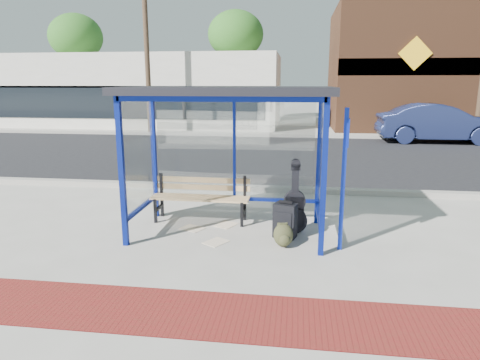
# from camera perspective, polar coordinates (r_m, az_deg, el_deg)

# --- Properties ---
(ground) EXTENTS (120.00, 120.00, 0.00)m
(ground) POSITION_cam_1_polar(r_m,az_deg,el_deg) (7.29, -1.58, -7.06)
(ground) COLOR #B2ADA0
(ground) RESTS_ON ground
(brick_paver_strip) EXTENTS (60.00, 1.00, 0.01)m
(brick_paver_strip) POSITION_cam_1_polar(r_m,az_deg,el_deg) (4.97, -6.55, -17.16)
(brick_paver_strip) COLOR maroon
(brick_paver_strip) RESTS_ON ground
(curb_near) EXTENTS (60.00, 0.25, 0.12)m
(curb_near) POSITION_cam_1_polar(r_m,az_deg,el_deg) (10.02, 1.04, -1.11)
(curb_near) COLOR gray
(curb_near) RESTS_ON ground
(street_asphalt) EXTENTS (60.00, 10.00, 0.00)m
(street_asphalt) POSITION_cam_1_polar(r_m,az_deg,el_deg) (15.01, 3.27, 3.36)
(street_asphalt) COLOR black
(street_asphalt) RESTS_ON ground
(curb_far) EXTENTS (60.00, 0.25, 0.12)m
(curb_far) POSITION_cam_1_polar(r_m,az_deg,el_deg) (20.04, 4.39, 5.92)
(curb_far) COLOR gray
(curb_far) RESTS_ON ground
(far_sidewalk) EXTENTS (60.00, 4.00, 0.01)m
(far_sidewalk) POSITION_cam_1_polar(r_m,az_deg,el_deg) (21.93, 4.67, 6.37)
(far_sidewalk) COLOR #B2ADA0
(far_sidewalk) RESTS_ON ground
(bus_shelter) EXTENTS (3.30, 1.80, 2.42)m
(bus_shelter) POSITION_cam_1_polar(r_m,az_deg,el_deg) (6.93, -1.59, 9.45)
(bus_shelter) COLOR navy
(bus_shelter) RESTS_ON ground
(storefront_white) EXTENTS (18.00, 6.04, 4.00)m
(storefront_white) POSITION_cam_1_polar(r_m,az_deg,el_deg) (26.73, -14.94, 11.45)
(storefront_white) COLOR silver
(storefront_white) RESTS_ON ground
(storefront_brown) EXTENTS (10.00, 7.08, 6.40)m
(storefront_brown) POSITION_cam_1_polar(r_m,az_deg,el_deg) (26.19, 23.52, 13.44)
(storefront_brown) COLOR #59331E
(storefront_brown) RESTS_ON ground
(tree_left) EXTENTS (3.60, 3.60, 7.03)m
(tree_left) POSITION_cam_1_polar(r_m,az_deg,el_deg) (32.62, -21.04, 17.32)
(tree_left) COLOR #4C3826
(tree_left) RESTS_ON ground
(tree_mid) EXTENTS (3.60, 3.60, 7.03)m
(tree_mid) POSITION_cam_1_polar(r_m,az_deg,el_deg) (29.20, -0.57, 18.74)
(tree_mid) COLOR #4C3826
(tree_mid) RESTS_ON ground
(utility_pole_west) EXTENTS (1.60, 0.24, 8.00)m
(utility_pole_west) POSITION_cam_1_polar(r_m,az_deg,el_deg) (21.44, -12.34, 16.97)
(utility_pole_west) COLOR #4C3826
(utility_pole_west) RESTS_ON ground
(bench) EXTENTS (1.78, 0.46, 0.84)m
(bench) POSITION_cam_1_polar(r_m,az_deg,el_deg) (7.83, -5.23, -2.04)
(bench) COLOR black
(bench) RESTS_ON ground
(guitar_bag) EXTENTS (0.44, 0.16, 1.19)m
(guitar_bag) POSITION_cam_1_polar(r_m,az_deg,el_deg) (7.23, 7.27, -3.71)
(guitar_bag) COLOR black
(guitar_bag) RESTS_ON ground
(suitcase) EXTENTS (0.41, 0.32, 0.63)m
(suitcase) POSITION_cam_1_polar(r_m,az_deg,el_deg) (7.02, 6.02, -5.42)
(suitcase) COLOR black
(suitcase) RESTS_ON ground
(backpack) EXTENTS (0.35, 0.33, 0.37)m
(backpack) POSITION_cam_1_polar(r_m,az_deg,el_deg) (6.69, 5.81, -7.40)
(backpack) COLOR #31321B
(backpack) RESTS_ON ground
(sign_post) EXTENTS (0.10, 0.27, 2.14)m
(sign_post) POSITION_cam_1_polar(r_m,az_deg,el_deg) (6.44, 13.72, 1.02)
(sign_post) COLOR #0E229B
(sign_post) RESTS_ON ground
(newspaper_a) EXTENTS (0.48, 0.44, 0.01)m
(newspaper_a) POSITION_cam_1_polar(r_m,az_deg,el_deg) (7.54, -6.36, -6.42)
(newspaper_a) COLOR white
(newspaper_a) RESTS_ON ground
(newspaper_b) EXTENTS (0.44, 0.47, 0.01)m
(newspaper_b) POSITION_cam_1_polar(r_m,az_deg,el_deg) (6.89, -3.22, -8.26)
(newspaper_b) COLOR white
(newspaper_b) RESTS_ON ground
(newspaper_c) EXTENTS (0.44, 0.48, 0.01)m
(newspaper_c) POSITION_cam_1_polar(r_m,az_deg,el_deg) (7.68, -1.87, -5.99)
(newspaper_c) COLOR white
(newspaper_c) RESTS_ON ground
(parked_car) EXTENTS (4.92, 1.73, 1.62)m
(parked_car) POSITION_cam_1_polar(r_m,az_deg,el_deg) (19.85, 24.95, 6.88)
(parked_car) COLOR #1B244E
(parked_car) RESTS_ON ground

